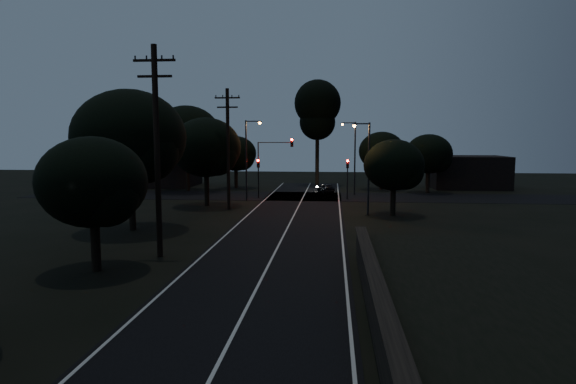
{
  "coord_description": "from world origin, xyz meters",
  "views": [
    {
      "loc": [
        3.13,
        -9.3,
        6.27
      ],
      "look_at": [
        0.0,
        24.0,
        2.5
      ],
      "focal_mm": 30.0,
      "sensor_mm": 36.0,
      "label": 1
    }
  ],
  "objects_px": {
    "tall_pine": "(318,109)",
    "utility_pole_far": "(228,147)",
    "signal_right": "(348,172)",
    "utility_pole_mid": "(157,148)",
    "signal_left": "(258,171)",
    "streetlight_c": "(367,162)",
    "streetlight_b": "(353,153)",
    "signal_mast": "(274,157)",
    "streetlight_a": "(248,154)",
    "car": "(326,188)"
  },
  "relations": [
    {
      "from": "signal_mast",
      "to": "utility_pole_far",
      "type": "bearing_deg",
      "value": -111.11
    },
    {
      "from": "signal_right",
      "to": "utility_pole_mid",
      "type": "bearing_deg",
      "value": -112.99
    },
    {
      "from": "signal_mast",
      "to": "streetlight_c",
      "type": "xyz_separation_m",
      "value": [
        8.74,
        -9.99,
        0.01
      ]
    },
    {
      "from": "signal_left",
      "to": "streetlight_a",
      "type": "bearing_deg",
      "value": -109.59
    },
    {
      "from": "tall_pine",
      "to": "car",
      "type": "distance_m",
      "value": 13.31
    },
    {
      "from": "utility_pole_far",
      "to": "signal_left",
      "type": "height_order",
      "value": "utility_pole_far"
    },
    {
      "from": "utility_pole_mid",
      "to": "signal_right",
      "type": "relative_size",
      "value": 2.68
    },
    {
      "from": "utility_pole_far",
      "to": "streetlight_a",
      "type": "height_order",
      "value": "utility_pole_far"
    },
    {
      "from": "utility_pole_mid",
      "to": "signal_left",
      "type": "relative_size",
      "value": 2.68
    },
    {
      "from": "tall_pine",
      "to": "signal_mast",
      "type": "xyz_separation_m",
      "value": [
        -3.91,
        -15.01,
        -5.67
      ]
    },
    {
      "from": "utility_pole_far",
      "to": "tall_pine",
      "type": "bearing_deg",
      "value": 73.07
    },
    {
      "from": "utility_pole_far",
      "to": "signal_right",
      "type": "bearing_deg",
      "value": 37.0
    },
    {
      "from": "signal_mast",
      "to": "streetlight_b",
      "type": "xyz_separation_m",
      "value": [
        8.22,
        4.01,
        0.3
      ]
    },
    {
      "from": "tall_pine",
      "to": "signal_left",
      "type": "xyz_separation_m",
      "value": [
        -5.6,
        -15.01,
        -7.18
      ]
    },
    {
      "from": "utility_pole_mid",
      "to": "streetlight_c",
      "type": "distance_m",
      "value": 19.15
    },
    {
      "from": "signal_mast",
      "to": "car",
      "type": "height_order",
      "value": "signal_mast"
    },
    {
      "from": "signal_mast",
      "to": "streetlight_a",
      "type": "bearing_deg",
      "value": -140.23
    },
    {
      "from": "signal_right",
      "to": "tall_pine",
      "type": "bearing_deg",
      "value": 103.49
    },
    {
      "from": "tall_pine",
      "to": "streetlight_a",
      "type": "distance_m",
      "value": 18.91
    },
    {
      "from": "signal_mast",
      "to": "car",
      "type": "bearing_deg",
      "value": 47.59
    },
    {
      "from": "utility_pole_far",
      "to": "car",
      "type": "xyz_separation_m",
      "value": [
        8.33,
        13.74,
        -4.94
      ]
    },
    {
      "from": "utility_pole_mid",
      "to": "streetlight_b",
      "type": "distance_m",
      "value": 31.15
    },
    {
      "from": "streetlight_b",
      "to": "streetlight_a",
      "type": "bearing_deg",
      "value": -150.52
    },
    {
      "from": "utility_pole_mid",
      "to": "signal_mast",
      "type": "distance_m",
      "value": 25.22
    },
    {
      "from": "streetlight_b",
      "to": "car",
      "type": "height_order",
      "value": "streetlight_b"
    },
    {
      "from": "signal_left",
      "to": "signal_mast",
      "type": "xyz_separation_m",
      "value": [
        1.69,
        0.0,
        1.5
      ]
    },
    {
      "from": "tall_pine",
      "to": "streetlight_b",
      "type": "distance_m",
      "value": 12.98
    },
    {
      "from": "signal_left",
      "to": "tall_pine",
      "type": "bearing_deg",
      "value": 69.54
    },
    {
      "from": "signal_mast",
      "to": "streetlight_c",
      "type": "height_order",
      "value": "streetlight_c"
    },
    {
      "from": "streetlight_b",
      "to": "streetlight_c",
      "type": "distance_m",
      "value": 14.01
    },
    {
      "from": "signal_left",
      "to": "signal_mast",
      "type": "distance_m",
      "value": 2.26
    },
    {
      "from": "utility_pole_mid",
      "to": "signal_left",
      "type": "xyz_separation_m",
      "value": [
        1.4,
        24.99,
        -2.9
      ]
    },
    {
      "from": "signal_right",
      "to": "streetlight_c",
      "type": "bearing_deg",
      "value": -82.98
    },
    {
      "from": "utility_pole_mid",
      "to": "tall_pine",
      "type": "xyz_separation_m",
      "value": [
        7.0,
        40.0,
        4.27
      ]
    },
    {
      "from": "signal_right",
      "to": "car",
      "type": "relative_size",
      "value": 1.27
    },
    {
      "from": "utility_pole_far",
      "to": "signal_left",
      "type": "distance_m",
      "value": 8.53
    },
    {
      "from": "utility_pole_far",
      "to": "signal_right",
      "type": "distance_m",
      "value": 13.53
    },
    {
      "from": "streetlight_c",
      "to": "utility_pole_mid",
      "type": "bearing_deg",
      "value": -128.26
    },
    {
      "from": "tall_pine",
      "to": "streetlight_b",
      "type": "height_order",
      "value": "tall_pine"
    },
    {
      "from": "car",
      "to": "utility_pole_mid",
      "type": "bearing_deg",
      "value": 56.0
    },
    {
      "from": "signal_mast",
      "to": "streetlight_a",
      "type": "height_order",
      "value": "streetlight_a"
    },
    {
      "from": "streetlight_b",
      "to": "car",
      "type": "xyz_separation_m",
      "value": [
        -2.97,
        1.74,
        -4.09
      ]
    },
    {
      "from": "utility_pole_mid",
      "to": "car",
      "type": "distance_m",
      "value": 32.27
    },
    {
      "from": "tall_pine",
      "to": "utility_pole_far",
      "type": "bearing_deg",
      "value": -106.93
    },
    {
      "from": "streetlight_c",
      "to": "tall_pine",
      "type": "bearing_deg",
      "value": 100.93
    },
    {
      "from": "streetlight_b",
      "to": "car",
      "type": "bearing_deg",
      "value": 149.7
    },
    {
      "from": "utility_pole_far",
      "to": "streetlight_c",
      "type": "xyz_separation_m",
      "value": [
        11.83,
        -2.0,
        -1.13
      ]
    },
    {
      "from": "utility_pole_mid",
      "to": "signal_right",
      "type": "height_order",
      "value": "utility_pole_mid"
    },
    {
      "from": "utility_pole_far",
      "to": "signal_mast",
      "type": "distance_m",
      "value": 8.64
    },
    {
      "from": "utility_pole_mid",
      "to": "streetlight_a",
      "type": "xyz_separation_m",
      "value": [
        0.69,
        23.0,
        -1.1
      ]
    }
  ]
}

